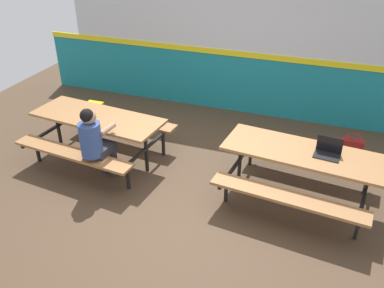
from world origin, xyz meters
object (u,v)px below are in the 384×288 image
object	(u,v)px
student_nearer	(95,140)
backpack_dark	(96,114)
picnic_table_left	(98,126)
tote_bag_bright	(351,149)
laptop_dark	(328,152)
picnic_table_right	(301,162)

from	to	relation	value
student_nearer	backpack_dark	bearing A→B (deg)	122.71
student_nearer	backpack_dark	xyz separation A→B (m)	(-1.01, 1.57, -0.49)
picnic_table_left	student_nearer	world-z (taller)	student_nearer
backpack_dark	tote_bag_bright	size ratio (longest dim) A/B	1.02
picnic_table_left	laptop_dark	size ratio (longest dim) A/B	6.16
backpack_dark	tote_bag_bright	xyz separation A→B (m)	(4.40, 0.30, -0.02)
backpack_dark	tote_bag_bright	bearing A→B (deg)	3.85
student_nearer	laptop_dark	xyz separation A→B (m)	(3.03, 0.61, 0.08)
picnic_table_left	tote_bag_bright	bearing A→B (deg)	18.99
picnic_table_left	picnic_table_right	xyz separation A→B (m)	(3.04, 0.01, 0.00)
picnic_table_right	student_nearer	distance (m)	2.79
picnic_table_left	tote_bag_bright	xyz separation A→B (m)	(3.71, 1.28, -0.38)
laptop_dark	tote_bag_bright	bearing A→B (deg)	73.82
backpack_dark	tote_bag_bright	world-z (taller)	backpack_dark
laptop_dark	backpack_dark	bearing A→B (deg)	166.63
picnic_table_right	backpack_dark	distance (m)	3.87
laptop_dark	backpack_dark	xyz separation A→B (m)	(-4.04, 0.96, -0.57)
laptop_dark	tote_bag_bright	distance (m)	1.44
picnic_table_right	backpack_dark	world-z (taller)	picnic_table_right
student_nearer	laptop_dark	world-z (taller)	student_nearer
picnic_table_right	laptop_dark	world-z (taller)	laptop_dark
student_nearer	picnic_table_right	bearing A→B (deg)	12.55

